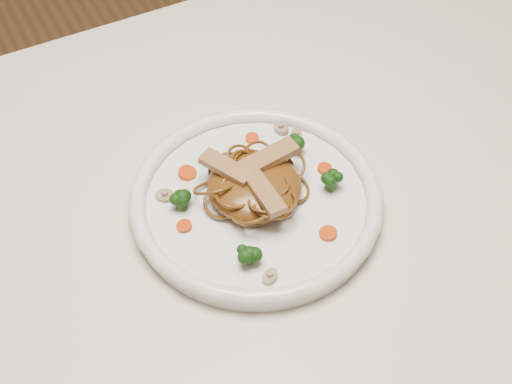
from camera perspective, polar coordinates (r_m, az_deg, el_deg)
name	(u,v)px	position (r m, az deg, el deg)	size (l,w,h in m)	color
table	(225,256)	(1.00, -2.35, -4.75)	(1.20, 0.80, 0.75)	beige
plate	(256,204)	(0.91, 0.00, -0.90)	(0.30, 0.30, 0.02)	white
noodle_mound	(254,186)	(0.90, -0.12, 0.46)	(0.11, 0.11, 0.04)	#5B3811
chicken_a	(269,158)	(0.90, 0.97, 2.58)	(0.07, 0.02, 0.01)	#A77A4F
chicken_b	(226,167)	(0.89, -2.24, 1.84)	(0.07, 0.02, 0.01)	#A77A4F
chicken_c	(265,194)	(0.86, 0.66, -0.11)	(0.07, 0.02, 0.01)	#A77A4F
broccoli_0	(295,142)	(0.95, 2.90, 3.75)	(0.02, 0.02, 0.03)	#143C0C
broccoli_1	(181,199)	(0.89, -5.62, -0.53)	(0.03, 0.03, 0.03)	#143C0C
broccoli_2	(247,254)	(0.84, -0.69, -4.59)	(0.02, 0.02, 0.03)	#143C0C
broccoli_3	(331,179)	(0.91, 5.58, 1.00)	(0.03, 0.03, 0.03)	#143C0C
carrot_0	(252,138)	(0.97, -0.29, 4.01)	(0.02, 0.02, 0.01)	#C93707
carrot_1	(184,226)	(0.88, -5.35, -2.54)	(0.02, 0.02, 0.01)	#C93707
carrot_2	(325,168)	(0.94, 5.12, 1.75)	(0.02, 0.02, 0.01)	#C93707
carrot_3	(187,173)	(0.93, -5.13, 1.41)	(0.02, 0.02, 0.01)	#C93707
carrot_4	(328,233)	(0.87, 5.38, -3.08)	(0.02, 0.02, 0.01)	#C93707
mushroom_0	(270,277)	(0.83, 1.05, -6.32)	(0.02, 0.02, 0.01)	tan
mushroom_1	(296,136)	(0.97, 2.99, 4.17)	(0.02, 0.02, 0.01)	tan
mushroom_2	(165,196)	(0.91, -6.76, -0.28)	(0.02, 0.02, 0.01)	tan
mushroom_3	(281,128)	(0.98, 1.88, 4.74)	(0.02, 0.02, 0.01)	tan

